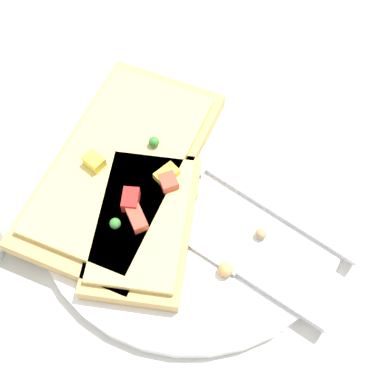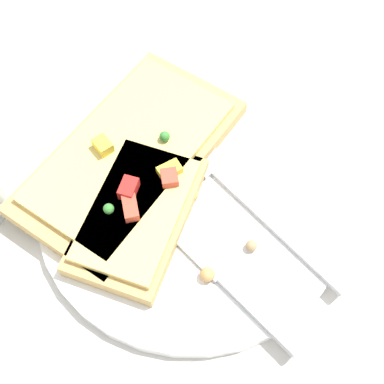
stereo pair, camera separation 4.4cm
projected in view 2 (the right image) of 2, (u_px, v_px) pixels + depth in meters
The scene contains 7 objects.
ground_plane at pixel (192, 205), 0.46m from camera, with size 4.00×4.00×0.00m, color beige.
plate at pixel (192, 201), 0.45m from camera, with size 0.26×0.26×0.01m.
fork at pixel (229, 181), 0.45m from camera, with size 0.14×0.21×0.01m.
knife at pixel (217, 267), 0.41m from camera, with size 0.12×0.19×0.01m.
pizza_slice_main at pixel (130, 155), 0.46m from camera, with size 0.23×0.16×0.03m.
pizza_slice_corner at pixel (138, 213), 0.43m from camera, with size 0.13×0.08×0.03m.
crumb_scatter at pixel (206, 238), 0.42m from camera, with size 0.07×0.11×0.01m.
Camera 2 is at (-0.21, -0.06, 0.40)m, focal length 50.00 mm.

